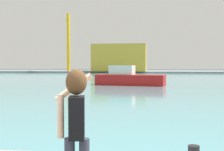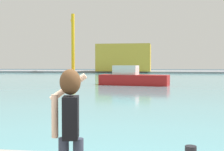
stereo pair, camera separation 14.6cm
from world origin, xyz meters
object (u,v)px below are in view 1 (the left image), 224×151
(person_photographer, at_px, (76,120))
(boat_moored, at_px, (129,78))
(warehouse_left, at_px, (120,58))
(port_crane, at_px, (68,37))

(person_photographer, bearing_deg, boat_moored, -8.03)
(boat_moored, distance_m, warehouse_left, 55.64)
(warehouse_left, bearing_deg, boat_moored, -82.91)
(warehouse_left, height_order, port_crane, port_crane)
(boat_moored, relative_size, warehouse_left, 0.54)
(port_crane, bearing_deg, boat_moored, -67.46)
(person_photographer, height_order, warehouse_left, warehouse_left)
(person_photographer, height_order, port_crane, port_crane)
(warehouse_left, bearing_deg, person_photographer, -84.35)
(person_photographer, distance_m, port_crane, 89.78)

